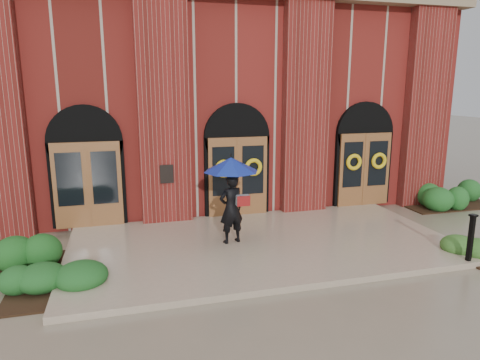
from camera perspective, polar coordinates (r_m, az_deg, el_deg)
name	(u,v)px	position (r m, az deg, el deg)	size (l,w,h in m)	color
ground	(265,249)	(11.43, 3.29, -9.13)	(90.00, 90.00, 0.00)	gray
landing	(263,244)	(11.54, 3.05, -8.53)	(10.00, 5.30, 0.15)	tan
church_building	(202,103)	(19.19, -5.07, 10.24)	(16.20, 12.53, 7.00)	maroon
man_with_umbrella	(231,184)	(10.99, -1.17, -0.48)	(1.72, 1.72, 2.28)	black
metal_post	(471,237)	(11.45, 28.42, -6.65)	(0.18, 0.18, 1.14)	black
hedge_wall_right	(450,195)	(17.02, 26.26, -1.84)	(3.05, 1.22, 0.78)	#1E551F
hedge_front_left	(47,283)	(9.77, -24.35, -12.42)	(1.52, 1.30, 0.54)	#1B4F1C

